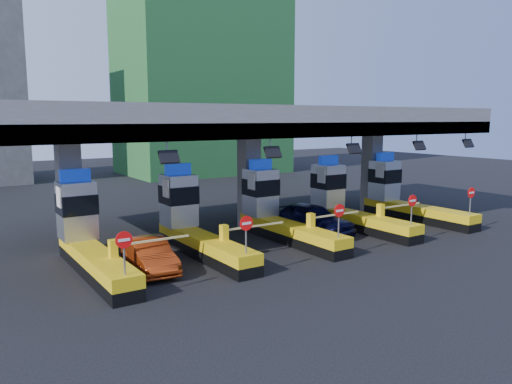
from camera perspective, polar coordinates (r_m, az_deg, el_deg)
ground at (r=26.93m, az=2.66°, el=-5.33°), size 120.00×120.00×0.00m
toll_canopy at (r=28.52m, az=-0.68°, el=7.89°), size 28.00×12.09×7.00m
toll_lane_far_left at (r=22.65m, az=-18.76°, el=-4.80°), size 4.43×8.00×4.16m
toll_lane_left at (r=24.33m, az=-7.29°, el=-3.51°), size 4.43×8.00×4.16m
toll_lane_center at (r=26.85m, az=2.33°, el=-2.32°), size 4.43×8.00×4.16m
toll_lane_right at (r=30.00m, az=10.12°, el=-1.30°), size 4.43×8.00×4.16m
toll_lane_far_right at (r=33.60m, az=16.33°, el=-0.48°), size 4.43×8.00×4.16m
bg_building_scaffold at (r=60.26m, az=-6.26°, el=15.63°), size 18.00×12.00×28.00m
van at (r=27.72m, az=6.28°, el=-3.10°), size 2.94×5.48×1.77m
red_car at (r=21.71m, az=-12.11°, el=-7.02°), size 1.84×4.32×1.39m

